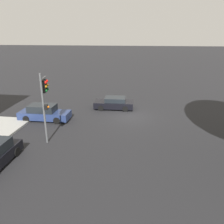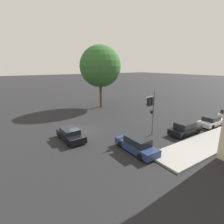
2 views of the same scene
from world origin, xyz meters
TOP-DOWN VIEW (x-y plane):
  - ground_plane at (0.00, 0.00)m, footprint 300.00×300.00m
  - traffic_signal at (5.84, 6.00)m, footprint 0.83×1.76m
  - crossing_car_0 at (1.83, -2.12)m, footprint 4.27×2.09m
  - crossing_car_1 at (7.93, 2.15)m, footprint 4.74×1.84m

SIDE VIEW (x-z plane):
  - ground_plane at x=0.00m, z-range 0.00..0.00m
  - crossing_car_0 at x=1.83m, z-range -0.03..1.26m
  - crossing_car_1 at x=7.93m, z-range -0.05..1.44m
  - traffic_signal at x=5.84m, z-range 1.01..6.22m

